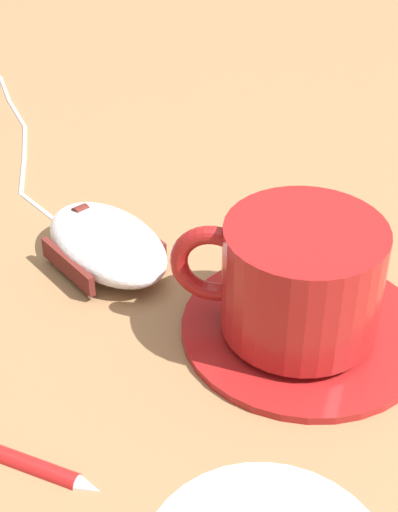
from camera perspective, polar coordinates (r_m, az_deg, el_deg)
The scene contains 5 objects.
ground_plane at distance 0.41m, azimuth 5.57°, elevation -9.93°, with size 3.00×3.00×0.00m, color olive.
saucer at distance 0.45m, azimuth 7.66°, elevation -5.04°, with size 0.14×0.14×0.01m, color maroon.
coffee_cup at distance 0.42m, azimuth 7.21°, elevation -1.58°, with size 0.10×0.09×0.06m.
computer_mouse at distance 0.49m, azimuth -6.96°, elevation 0.80°, with size 0.10×0.06×0.03m.
mouse_cable at distance 0.70m, azimuth -14.13°, elevation 9.92°, with size 0.36×0.10×0.00m.
Camera 1 is at (-0.19, 0.22, 0.30)m, focal length 55.00 mm.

